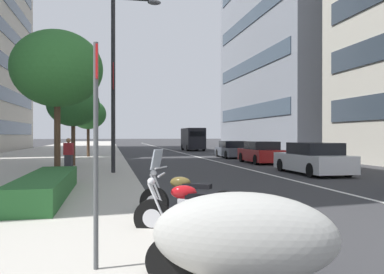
{
  "coord_description": "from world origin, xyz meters",
  "views": [
    {
      "loc": [
        -4.14,
        7.11,
        1.79
      ],
      "look_at": [
        12.85,
        3.67,
        1.71
      ],
      "focal_mm": 38.09,
      "sensor_mm": 36.0,
      "label": 1
    }
  ],
  "objects_px": {
    "car_lead_in_lane": "(261,153)",
    "car_approaching_light": "(232,150)",
    "motorcycle_by_sign_pole": "(192,213)",
    "street_tree_mid_sidewalk": "(88,114)",
    "motorcycle_under_tarp": "(242,237)",
    "parking_sign_by_curb": "(96,134)",
    "street_tree_near_plaza_corner": "(57,69)",
    "car_following_behind": "(313,159)",
    "motorcycle_second_in_row": "(186,199)",
    "street_lamp_with_banners": "(120,67)",
    "delivery_van_ahead": "(193,139)",
    "pedestrian_on_plaza": "(69,155)",
    "street_tree_far_plaza": "(73,104)"
  },
  "relations": [
    {
      "from": "motorcycle_by_sign_pole",
      "to": "pedestrian_on_plaza",
      "type": "xyz_separation_m",
      "value": [
        11.71,
        3.2,
        0.48
      ]
    },
    {
      "from": "street_lamp_with_banners",
      "to": "car_lead_in_lane",
      "type": "bearing_deg",
      "value": -54.38
    },
    {
      "from": "car_lead_in_lane",
      "to": "motorcycle_by_sign_pole",
      "type": "bearing_deg",
      "value": 155.92
    },
    {
      "from": "motorcycle_by_sign_pole",
      "to": "street_tree_mid_sidewalk",
      "type": "xyz_separation_m",
      "value": [
        25.22,
        3.04,
        2.98
      ]
    },
    {
      "from": "car_approaching_light",
      "to": "delivery_van_ahead",
      "type": "distance_m",
      "value": 15.55
    },
    {
      "from": "motorcycle_by_sign_pole",
      "to": "street_tree_mid_sidewalk",
      "type": "relative_size",
      "value": 0.46
    },
    {
      "from": "street_lamp_with_banners",
      "to": "car_following_behind",
      "type": "bearing_deg",
      "value": -95.61
    },
    {
      "from": "street_tree_near_plaza_corner",
      "to": "street_tree_mid_sidewalk",
      "type": "xyz_separation_m",
      "value": [
        17.27,
        -0.18,
        -0.71
      ]
    },
    {
      "from": "parking_sign_by_curb",
      "to": "pedestrian_on_plaza",
      "type": "height_order",
      "value": "parking_sign_by_curb"
    },
    {
      "from": "street_tree_mid_sidewalk",
      "to": "motorcycle_by_sign_pole",
      "type": "bearing_deg",
      "value": -173.12
    },
    {
      "from": "motorcycle_by_sign_pole",
      "to": "motorcycle_second_in_row",
      "type": "distance_m",
      "value": 1.46
    },
    {
      "from": "pedestrian_on_plaza",
      "to": "car_approaching_light",
      "type": "bearing_deg",
      "value": -31.41
    },
    {
      "from": "motorcycle_under_tarp",
      "to": "motorcycle_by_sign_pole",
      "type": "height_order",
      "value": "motorcycle_under_tarp"
    },
    {
      "from": "motorcycle_by_sign_pole",
      "to": "street_lamp_with_banners",
      "type": "distance_m",
      "value": 12.02
    },
    {
      "from": "car_lead_in_lane",
      "to": "car_approaching_light",
      "type": "bearing_deg",
      "value": -0.24
    },
    {
      "from": "delivery_van_ahead",
      "to": "pedestrian_on_plaza",
      "type": "relative_size",
      "value": 3.81
    },
    {
      "from": "motorcycle_under_tarp",
      "to": "parking_sign_by_curb",
      "type": "bearing_deg",
      "value": 0.0
    },
    {
      "from": "street_tree_far_plaza",
      "to": "pedestrian_on_plaza",
      "type": "height_order",
      "value": "street_tree_far_plaza"
    },
    {
      "from": "car_approaching_light",
      "to": "motorcycle_by_sign_pole",
      "type": "bearing_deg",
      "value": 163.28
    },
    {
      "from": "street_tree_mid_sidewalk",
      "to": "motorcycle_under_tarp",
      "type": "bearing_deg",
      "value": -173.62
    },
    {
      "from": "motorcycle_under_tarp",
      "to": "car_lead_in_lane",
      "type": "relative_size",
      "value": 0.53
    },
    {
      "from": "car_lead_in_lane",
      "to": "car_approaching_light",
      "type": "relative_size",
      "value": 0.93
    },
    {
      "from": "motorcycle_second_in_row",
      "to": "car_following_behind",
      "type": "xyz_separation_m",
      "value": [
        8.85,
        -7.61,
        0.23
      ]
    },
    {
      "from": "car_following_behind",
      "to": "street_tree_mid_sidewalk",
      "type": "height_order",
      "value": "street_tree_mid_sidewalk"
    },
    {
      "from": "car_following_behind",
      "to": "pedestrian_on_plaza",
      "type": "xyz_separation_m",
      "value": [
        1.41,
        10.98,
        0.22
      ]
    },
    {
      "from": "motorcycle_by_sign_pole",
      "to": "motorcycle_under_tarp",
      "type": "bearing_deg",
      "value": 108.38
    },
    {
      "from": "street_tree_near_plaza_corner",
      "to": "pedestrian_on_plaza",
      "type": "relative_size",
      "value": 3.52
    },
    {
      "from": "car_following_behind",
      "to": "street_tree_near_plaza_corner",
      "type": "xyz_separation_m",
      "value": [
        -2.35,
        11.0,
        3.43
      ]
    },
    {
      "from": "delivery_van_ahead",
      "to": "motorcycle_by_sign_pole",
      "type": "bearing_deg",
      "value": 169.99
    },
    {
      "from": "car_following_behind",
      "to": "delivery_van_ahead",
      "type": "height_order",
      "value": "delivery_van_ahead"
    },
    {
      "from": "delivery_van_ahead",
      "to": "car_lead_in_lane",
      "type": "bearing_deg",
      "value": -178.61
    },
    {
      "from": "car_lead_in_lane",
      "to": "parking_sign_by_curb",
      "type": "distance_m",
      "value": 21.78
    },
    {
      "from": "car_lead_in_lane",
      "to": "parking_sign_by_curb",
      "type": "relative_size",
      "value": 1.54
    },
    {
      "from": "car_following_behind",
      "to": "delivery_van_ahead",
      "type": "distance_m",
      "value": 29.41
    },
    {
      "from": "street_tree_mid_sidewalk",
      "to": "pedestrian_on_plaza",
      "type": "xyz_separation_m",
      "value": [
        -13.51,
        0.16,
        -2.5
      ]
    },
    {
      "from": "car_approaching_light",
      "to": "pedestrian_on_plaza",
      "type": "bearing_deg",
      "value": 139.57
    },
    {
      "from": "car_lead_in_lane",
      "to": "motorcycle_second_in_row",
      "type": "bearing_deg",
      "value": 154.48
    },
    {
      "from": "car_following_behind",
      "to": "street_tree_mid_sidewalk",
      "type": "distance_m",
      "value": 18.63
    },
    {
      "from": "parking_sign_by_curb",
      "to": "street_tree_near_plaza_corner",
      "type": "relative_size",
      "value": 0.52
    },
    {
      "from": "street_tree_near_plaza_corner",
      "to": "street_tree_mid_sidewalk",
      "type": "bearing_deg",
      "value": -0.59
    },
    {
      "from": "motorcycle_under_tarp",
      "to": "street_tree_mid_sidewalk",
      "type": "relative_size",
      "value": 0.51
    },
    {
      "from": "street_tree_near_plaza_corner",
      "to": "motorcycle_by_sign_pole",
      "type": "bearing_deg",
      "value": -157.95
    },
    {
      "from": "car_following_behind",
      "to": "car_lead_in_lane",
      "type": "distance_m",
      "value": 7.32
    },
    {
      "from": "street_tree_far_plaza",
      "to": "street_tree_mid_sidewalk",
      "type": "distance_m",
      "value": 9.36
    },
    {
      "from": "motorcycle_under_tarp",
      "to": "parking_sign_by_curb",
      "type": "distance_m",
      "value": 2.13
    },
    {
      "from": "motorcycle_by_sign_pole",
      "to": "car_following_behind",
      "type": "relative_size",
      "value": 0.44
    },
    {
      "from": "motorcycle_by_sign_pole",
      "to": "parking_sign_by_curb",
      "type": "height_order",
      "value": "parking_sign_by_curb"
    },
    {
      "from": "parking_sign_by_curb",
      "to": "street_lamp_with_banners",
      "type": "distance_m",
      "value": 13.39
    },
    {
      "from": "street_tree_near_plaza_corner",
      "to": "street_tree_far_plaza",
      "type": "bearing_deg",
      "value": 0.97
    },
    {
      "from": "motorcycle_by_sign_pole",
      "to": "car_lead_in_lane",
      "type": "xyz_separation_m",
      "value": [
        17.62,
        -8.06,
        0.24
      ]
    }
  ]
}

